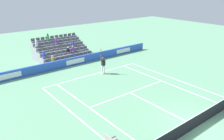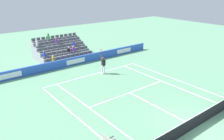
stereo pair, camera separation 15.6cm
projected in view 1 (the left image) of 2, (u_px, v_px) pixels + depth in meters
name	position (u px, v px, depth m)	size (l,w,h in m)	color
ground_plane	(197.00, 127.00, 14.79)	(80.00, 80.00, 0.00)	#669E77
line_baseline	(94.00, 74.00, 23.51)	(10.97, 0.10, 0.01)	white
line_service	(130.00, 93.00, 19.48)	(8.23, 0.10, 0.01)	white
line_centre_service	(159.00, 107.00, 17.14)	(0.10, 6.40, 0.01)	white
line_singles_sideline_left	(93.00, 110.00, 16.75)	(0.10, 11.89, 0.01)	white
line_singles_sideline_right	(165.00, 82.00, 21.55)	(0.10, 11.89, 0.01)	white
line_doubles_sideline_left	(76.00, 116.00, 15.95)	(0.10, 11.89, 0.01)	white
line_doubles_sideline_right	(174.00, 79.00, 22.35)	(0.10, 11.89, 0.01)	white
line_centre_mark	(94.00, 74.00, 23.44)	(0.10, 0.20, 0.01)	white
sponsor_barrier	(75.00, 61.00, 26.11)	(21.78, 0.22, 0.94)	blue
tennis_net	(198.00, 120.00, 14.62)	(11.97, 0.10, 1.07)	#33383D
tennis_player	(103.00, 65.00, 23.27)	(0.53, 0.37, 2.85)	white
stadium_stand	(61.00, 51.00, 28.60)	(6.20, 4.75, 3.01)	gray
loose_tennis_ball	(170.00, 115.00, 16.04)	(0.07, 0.07, 0.07)	#D1E533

